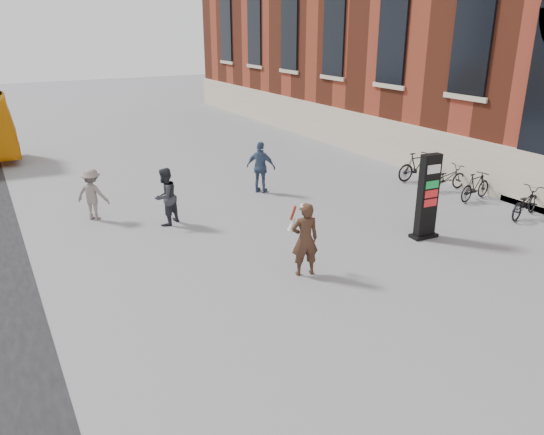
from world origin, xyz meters
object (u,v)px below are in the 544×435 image
bike_4 (525,203)px  bike_5 (475,186)px  woman (305,238)px  pedestrian_a (165,197)px  pedestrian_b (92,194)px  bike_6 (447,178)px  bike_7 (417,166)px  info_pylon (428,197)px  pedestrian_c (261,167)px

bike_4 → bike_5: (0.00, 1.89, 0.02)m
bike_5 → woman: bearing=95.4°
pedestrian_a → pedestrian_b: 2.32m
woman → bike_6: woman is taller
woman → pedestrian_b: woman is taller
bike_5 → bike_6: (0.00, 1.27, -0.03)m
pedestrian_a → bike_7: bearing=146.0°
info_pylon → woman: bearing=-171.7°
bike_7 → pedestrian_a: bearing=91.5°
info_pylon → bike_6: (3.86, 2.90, -0.73)m
info_pylon → bike_6: bearing=40.7°
pedestrian_a → pedestrian_b: size_ratio=1.09×
bike_5 → pedestrian_c: bearing=45.7°
pedestrian_b → bike_7: 11.63m
bike_4 → bike_6: 3.16m
pedestrian_c → bike_5: 7.23m
bike_4 → bike_5: bike_5 is taller
pedestrian_b → info_pylon: bearing=-176.7°
pedestrian_a → bike_6: 9.88m
info_pylon → pedestrian_a: bearing=146.9°
info_pylon → bike_6: size_ratio=1.39×
pedestrian_a → bike_7: pedestrian_a is taller
bike_5 → bike_6: size_ratio=0.93×
pedestrian_b → bike_5: pedestrian_b is taller
info_pylon → pedestrian_c: bearing=112.5°
info_pylon → pedestrian_b: bearing=146.0°
bike_5 → bike_6: bike_5 is taller
info_pylon → pedestrian_a: 7.38m
pedestrian_b → bike_4: size_ratio=0.91×
pedestrian_c → bike_4: pedestrian_c is taller
bike_7 → bike_6: bearing=-178.2°
info_pylon → woman: (-4.13, -0.33, -0.27)m
bike_5 → bike_7: bearing=-8.4°
pedestrian_a → woman: bearing=76.7°
info_pylon → pedestrian_b: info_pylon is taller
woman → bike_4: 8.00m
info_pylon → bike_7: 5.87m
bike_6 → pedestrian_b: bearing=78.6°
pedestrian_a → bike_4: (9.75, -4.69, -0.40)m
bike_4 → info_pylon: bearing=71.6°
pedestrian_a → bike_5: bearing=130.3°
bike_4 → pedestrian_a: bearing=49.8°
info_pylon → bike_4: bearing=-0.1°
info_pylon → pedestrian_a: (-5.90, 4.43, -0.32)m
pedestrian_b → bike_5: (11.52, -4.29, -0.31)m
bike_7 → pedestrian_c: bearing=77.5°
pedestrian_a → bike_5: 10.15m
pedestrian_a → bike_6: bearing=137.4°
bike_4 → bike_7: size_ratio=0.97×
pedestrian_a → pedestrian_c: 4.17m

